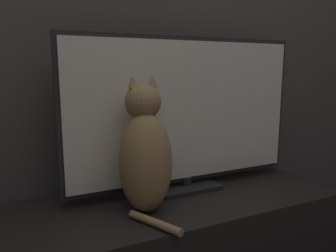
{
  "coord_description": "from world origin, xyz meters",
  "views": [
    {
      "loc": [
        -0.52,
        -0.2,
        1.05
      ],
      "look_at": [
        0.03,
        0.95,
        0.82
      ],
      "focal_mm": 35.0,
      "sensor_mm": 36.0,
      "label": 1
    }
  ],
  "objects": [
    {
      "name": "wall_back",
      "position": [
        0.0,
        1.22,
        1.3
      ],
      "size": [
        4.8,
        0.05,
        2.6
      ],
      "color": "#47423D",
      "rests_on": "ground_plane"
    },
    {
      "name": "tv",
      "position": [
        0.16,
        1.02,
        0.86
      ],
      "size": [
        1.08,
        0.17,
        0.66
      ],
      "color": "black",
      "rests_on": "tv_stand"
    },
    {
      "name": "cat",
      "position": [
        -0.09,
        0.89,
        0.74
      ],
      "size": [
        0.22,
        0.35,
        0.51
      ],
      "rotation": [
        0.0,
        0.0,
        -0.16
      ],
      "color": "#997547",
      "rests_on": "tv_stand"
    }
  ]
}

